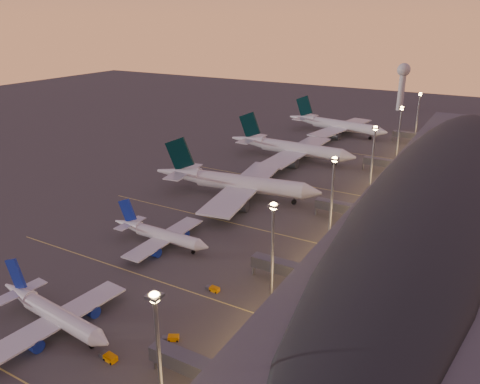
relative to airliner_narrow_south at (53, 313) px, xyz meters
name	(u,v)px	position (x,y,z in m)	size (l,w,h in m)	color
ground	(151,266)	(1.48, 30.74, -3.34)	(700.00, 700.00, 0.00)	#403E3B
airliner_narrow_south	(53,313)	(0.00, 0.00, 0.00)	(36.24, 32.50, 12.94)	silver
airliner_narrow_north	(160,234)	(-4.65, 42.22, -0.17)	(34.26, 30.46, 12.30)	silver
airliner_wide_near	(235,183)	(-5.05, 87.16, 2.03)	(65.17, 60.02, 20.88)	silver
airliner_wide_mid	(290,148)	(-7.01, 141.90, 1.87)	(63.20, 57.39, 20.27)	silver
airliner_wide_far	(336,125)	(-4.88, 200.37, 1.73)	(61.40, 56.62, 19.69)	silver
terminal_building	(439,193)	(63.32, 103.21, 5.44)	(56.35, 255.00, 17.46)	#525257
light_masts	(358,162)	(37.48, 95.74, 14.21)	(2.20, 217.20, 25.90)	slate
radar_tower	(403,79)	(11.48, 290.74, 18.53)	(9.00, 9.00, 32.50)	silver
lane_markings	(228,215)	(1.48, 70.74, -3.34)	(90.00, 180.36, 0.00)	#D8C659
baggage_tug_a	(109,357)	(17.96, -1.95, -2.79)	(4.20, 2.09, 1.21)	orange
baggage_tug_b	(171,338)	(25.04, 8.92, -2.87)	(3.71, 2.88, 1.04)	orange
baggage_tug_c	(213,289)	(22.47, 28.98, -2.85)	(3.69, 1.76, 1.07)	orange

